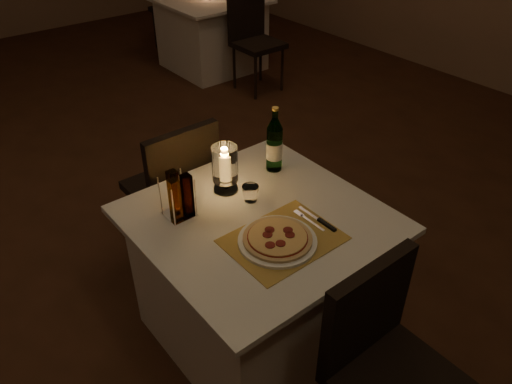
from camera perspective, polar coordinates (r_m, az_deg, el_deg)
floor at (r=3.04m, az=-11.25°, el=-8.71°), size 8.00×10.00×0.02m
main_table at (r=2.39m, az=0.30°, el=-9.79°), size 1.00×1.00×0.74m
chair_near at (r=1.95m, az=14.31°, el=-17.39°), size 0.42×0.42×0.90m
chair_far at (r=2.75m, az=-9.10°, el=1.16°), size 0.42×0.42×0.90m
placemat at (r=2.04m, az=3.10°, el=-5.45°), size 0.45×0.34×0.00m
plate at (r=2.01m, az=2.47°, el=-5.60°), size 0.32×0.32×0.01m
pizza at (r=2.00m, az=2.48°, el=-5.26°), size 0.28×0.28×0.02m
fork at (r=2.14m, az=5.83°, el=-3.10°), size 0.02×0.18×0.00m
knife at (r=2.13m, az=7.65°, el=-3.44°), size 0.02×0.22×0.01m
tumbler at (r=2.23m, az=-0.64°, el=-0.15°), size 0.08×0.08×0.08m
water_bottle at (r=2.40m, az=2.12°, el=5.36°), size 0.08×0.08×0.33m
hurricane_candle at (r=2.25m, az=-3.57°, el=3.05°), size 0.12×0.12×0.23m
cruet_caddy at (r=2.13m, az=-8.81°, el=-0.59°), size 0.12×0.12×0.21m
neighbor_table_right at (r=5.68m, az=-5.09°, el=17.60°), size 1.00×1.00×0.74m
neighbor_chair_ra at (r=5.08m, az=-0.39°, el=17.67°), size 0.42×0.42×0.90m
neighbor_chair_rb at (r=6.22m, az=-9.17°, el=20.52°), size 0.42×0.42×0.90m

